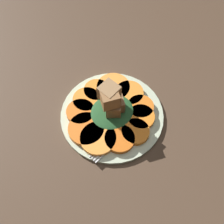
{
  "coord_description": "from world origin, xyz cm",
  "views": [
    {
      "loc": [
        -17.67,
        -29.02,
        63.33
      ],
      "look_at": [
        0.0,
        0.0,
        4.1
      ],
      "focal_mm": 45.0,
      "sensor_mm": 36.0,
      "label": 1
    }
  ],
  "objects": [
    {
      "name": "plate",
      "position": [
        0.0,
        0.0,
        2.52
      ],
      "size": [
        25.43,
        25.43,
        1.05
      ],
      "color": "beige",
      "rests_on": "table_slab"
    },
    {
      "name": "carrot_slice_3",
      "position": [
        -2.12,
        -6.9,
        3.76
      ],
      "size": [
        7.07,
        7.07,
        1.33
      ],
      "primitive_type": "cylinder",
      "color": "orange",
      "rests_on": "plate"
    },
    {
      "name": "carrot_slice_2",
      "position": [
        -6.35,
        -4.24,
        3.76
      ],
      "size": [
        8.45,
        8.45,
        1.33
      ],
      "primitive_type": "cylinder",
      "color": "#F99439",
      "rests_on": "plate"
    },
    {
      "name": "carrot_slice_9",
      "position": [
        0.27,
        7.62,
        3.76
      ],
      "size": [
        6.49,
        6.49,
        1.33
      ],
      "primitive_type": "cylinder",
      "color": "orange",
      "rests_on": "plate"
    },
    {
      "name": "carrot_slice_4",
      "position": [
        2.03,
        -7.28,
        3.76
      ],
      "size": [
        6.62,
        6.62,
        1.33
      ],
      "primitive_type": "cylinder",
      "color": "orange",
      "rests_on": "plate"
    },
    {
      "name": "carrot_slice_0",
      "position": [
        -6.49,
        4.11,
        3.76
      ],
      "size": [
        7.01,
        7.01,
        1.33
      ],
      "primitive_type": "cylinder",
      "color": "orange",
      "rests_on": "plate"
    },
    {
      "name": "table_slab",
      "position": [
        0.0,
        0.0,
        1.0
      ],
      "size": [
        120.0,
        120.0,
        2.0
      ],
      "primitive_type": "cube",
      "color": "#4C3828",
      "rests_on": "ground"
    },
    {
      "name": "carrot_slice_5",
      "position": [
        5.3,
        -4.75,
        3.76
      ],
      "size": [
        6.68,
        6.68,
        1.33
      ],
      "primitive_type": "cylinder",
      "color": "orange",
      "rests_on": "plate"
    },
    {
      "name": "carrot_slice_10",
      "position": [
        -3.53,
        6.44,
        3.76
      ],
      "size": [
        6.97,
        6.97,
        1.33
      ],
      "primitive_type": "cylinder",
      "color": "orange",
      "rests_on": "plate"
    },
    {
      "name": "carrot_slice_7",
      "position": [
        6.64,
        2.54,
        3.76
      ],
      "size": [
        7.31,
        7.31,
        1.33
      ],
      "primitive_type": "cylinder",
      "color": "orange",
      "rests_on": "plate"
    },
    {
      "name": "fork",
      "position": [
        -1.61,
        -5.78,
        3.3
      ],
      "size": [
        18.16,
        6.13,
        0.4
      ],
      "rotation": [
        0.0,
        0.0,
        0.25
      ],
      "color": "silver",
      "rests_on": "plate"
    },
    {
      "name": "carrot_slice_6",
      "position": [
        6.85,
        -2.3,
        3.76
      ],
      "size": [
        6.57,
        6.57,
        1.33
      ],
      "primitive_type": "cylinder",
      "color": "orange",
      "rests_on": "plate"
    },
    {
      "name": "carrot_slice_8",
      "position": [
        4.17,
        6.21,
        3.76
      ],
      "size": [
        8.53,
        8.53,
        1.33
      ],
      "primitive_type": "cylinder",
      "color": "#F99438",
      "rests_on": "plate"
    },
    {
      "name": "carrot_slice_1",
      "position": [
        -7.55,
        -0.64,
        3.76
      ],
      "size": [
        8.59,
        8.59,
        1.33
      ],
      "primitive_type": "cylinder",
      "color": "orange",
      "rests_on": "plate"
    },
    {
      "name": "center_pile",
      "position": [
        -0.06,
        0.04,
        6.52
      ],
      "size": [
        11.5,
        10.35,
        9.88
      ],
      "color": "#235128",
      "rests_on": "plate"
    }
  ]
}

